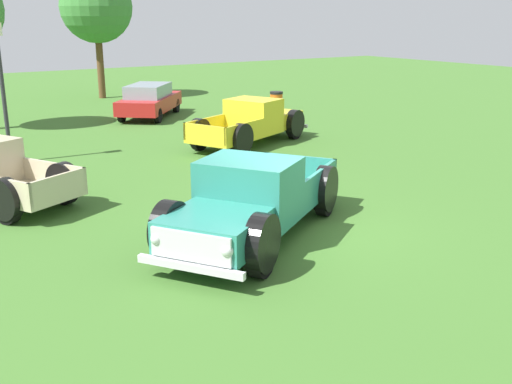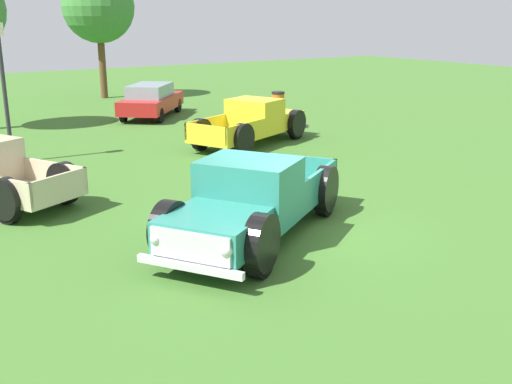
% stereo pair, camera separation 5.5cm
% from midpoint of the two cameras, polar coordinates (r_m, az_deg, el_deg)
% --- Properties ---
extents(ground_plane, '(80.00, 80.00, 0.00)m').
position_cam_midpoint_polar(ground_plane, '(12.54, 2.90, -3.42)').
color(ground_plane, '#3D6B28').
extents(pickup_truck_foreground, '(5.46, 4.46, 1.62)m').
position_cam_midpoint_polar(pickup_truck_foreground, '(11.56, -0.90, -1.09)').
color(pickup_truck_foreground, '#2D8475').
rests_on(pickup_truck_foreground, ground_plane).
extents(pickup_truck_behind_left, '(5.26, 3.58, 1.52)m').
position_cam_midpoint_polar(pickup_truck_behind_left, '(20.81, -0.22, 6.65)').
color(pickup_truck_behind_left, yellow).
rests_on(pickup_truck_behind_left, ground_plane).
extents(sedan_distant_a, '(4.09, 4.36, 1.42)m').
position_cam_midpoint_polar(sedan_distant_a, '(26.62, -10.11, 8.58)').
color(sedan_distant_a, '#B21E1E').
rests_on(sedan_distant_a, ground_plane).
extents(lamp_post_near, '(0.36, 0.36, 4.12)m').
position_cam_midpoint_polar(lamp_post_near, '(19.15, -22.91, 8.86)').
color(lamp_post_near, '#2D2D33').
rests_on(lamp_post_near, ground_plane).
extents(trash_can, '(0.59, 0.59, 0.95)m').
position_cam_midpoint_polar(trash_can, '(27.47, 1.88, 8.50)').
color(trash_can, orange).
rests_on(trash_can, ground_plane).
extents(oak_tree_east, '(3.69, 3.69, 6.52)m').
position_cam_midpoint_polar(oak_tree_east, '(33.30, -14.93, 16.56)').
color(oak_tree_east, brown).
rests_on(oak_tree_east, ground_plane).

